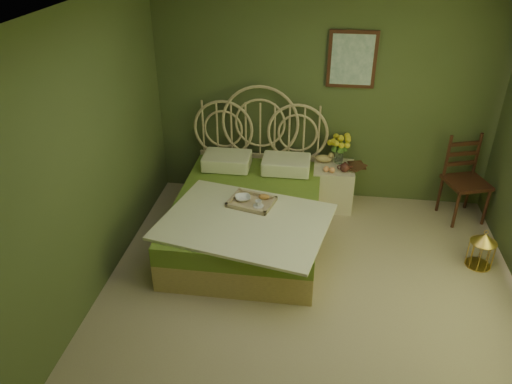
# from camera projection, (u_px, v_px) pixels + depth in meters

# --- Properties ---
(floor) EXTENTS (4.50, 4.50, 0.00)m
(floor) POSITION_uv_depth(u_px,v_px,m) (309.00, 314.00, 4.54)
(floor) COLOR tan
(floor) RESTS_ON ground
(ceiling) EXTENTS (4.50, 4.50, 0.00)m
(ceiling) POSITION_uv_depth(u_px,v_px,m) (329.00, 17.00, 3.25)
(ceiling) COLOR silver
(ceiling) RESTS_ON wall_back
(wall_back) EXTENTS (4.00, 0.00, 4.00)m
(wall_back) POSITION_uv_depth(u_px,v_px,m) (323.00, 96.00, 5.83)
(wall_back) COLOR #49562D
(wall_back) RESTS_ON floor
(wall_left) EXTENTS (0.00, 4.50, 4.50)m
(wall_left) POSITION_uv_depth(u_px,v_px,m) (75.00, 174.00, 4.13)
(wall_left) COLOR #49562D
(wall_left) RESTS_ON floor
(wall_art) EXTENTS (0.54, 0.04, 0.64)m
(wall_art) POSITION_uv_depth(u_px,v_px,m) (352.00, 59.00, 5.55)
(wall_art) COLOR #341A0E
(wall_art) RESTS_ON wall_back
(bed) EXTENTS (1.81, 2.29, 1.42)m
(bed) POSITION_uv_depth(u_px,v_px,m) (248.00, 212.00, 5.48)
(bed) COLOR tan
(bed) RESTS_ON floor
(nightstand) EXTENTS (0.48, 0.49, 0.96)m
(nightstand) POSITION_uv_depth(u_px,v_px,m) (334.00, 179.00, 6.06)
(nightstand) COLOR beige
(nightstand) RESTS_ON floor
(chair) EXTENTS (0.55, 0.55, 0.99)m
(chair) POSITION_uv_depth(u_px,v_px,m) (466.00, 173.00, 5.76)
(chair) COLOR #341A0E
(chair) RESTS_ON floor
(birdcage) EXTENTS (0.26, 0.26, 0.39)m
(birdcage) POSITION_uv_depth(u_px,v_px,m) (481.00, 250.00, 5.07)
(birdcage) COLOR gold
(birdcage) RESTS_ON floor
(book_lower) EXTENTS (0.22, 0.27, 0.02)m
(book_lower) POSITION_uv_depth(u_px,v_px,m) (350.00, 166.00, 5.95)
(book_lower) COLOR #381E0F
(book_lower) RESTS_ON nightstand
(book_upper) EXTENTS (0.28, 0.30, 0.02)m
(book_upper) POSITION_uv_depth(u_px,v_px,m) (350.00, 164.00, 5.94)
(book_upper) COLOR #472819
(book_upper) RESTS_ON nightstand
(cereal_bowl) EXTENTS (0.20, 0.20, 0.04)m
(cereal_bowl) POSITION_uv_depth(u_px,v_px,m) (243.00, 198.00, 5.24)
(cereal_bowl) COLOR white
(cereal_bowl) RESTS_ON bed
(coffee_cup) EXTENTS (0.08, 0.08, 0.07)m
(coffee_cup) POSITION_uv_depth(u_px,v_px,m) (258.00, 203.00, 5.11)
(coffee_cup) COLOR white
(coffee_cup) RESTS_ON bed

